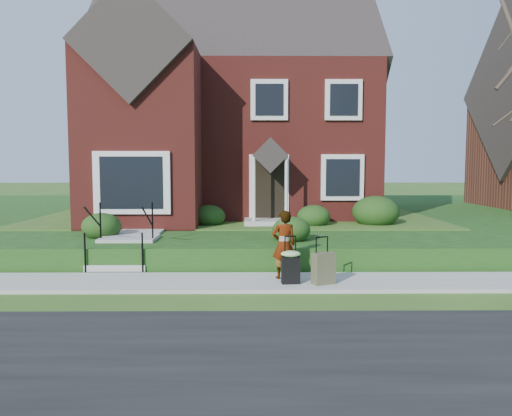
{
  "coord_description": "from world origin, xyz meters",
  "views": [
    {
      "loc": [
        0.63,
        -10.35,
        2.52
      ],
      "look_at": [
        0.74,
        2.0,
        1.44
      ],
      "focal_mm": 35.0,
      "sensor_mm": 36.0,
      "label": 1
    }
  ],
  "objects_px": {
    "front_steps": "(125,248)",
    "suitcase_olive": "(324,268)",
    "woman": "(284,244)",
    "suitcase_black": "(291,265)"
  },
  "relations": [
    {
      "from": "front_steps",
      "to": "suitcase_black",
      "type": "height_order",
      "value": "front_steps"
    },
    {
      "from": "suitcase_olive",
      "to": "front_steps",
      "type": "bearing_deg",
      "value": 131.83
    },
    {
      "from": "suitcase_black",
      "to": "suitcase_olive",
      "type": "height_order",
      "value": "suitcase_black"
    },
    {
      "from": "front_steps",
      "to": "suitcase_olive",
      "type": "distance_m",
      "value": 5.08
    },
    {
      "from": "front_steps",
      "to": "woman",
      "type": "height_order",
      "value": "front_steps"
    },
    {
      "from": "woman",
      "to": "suitcase_olive",
      "type": "height_order",
      "value": "woman"
    },
    {
      "from": "woman",
      "to": "suitcase_black",
      "type": "xyz_separation_m",
      "value": [
        0.11,
        -0.48,
        -0.35
      ]
    },
    {
      "from": "suitcase_black",
      "to": "woman",
      "type": "bearing_deg",
      "value": 97.91
    },
    {
      "from": "woman",
      "to": "suitcase_black",
      "type": "height_order",
      "value": "woman"
    },
    {
      "from": "woman",
      "to": "suitcase_black",
      "type": "bearing_deg",
      "value": 90.35
    }
  ]
}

